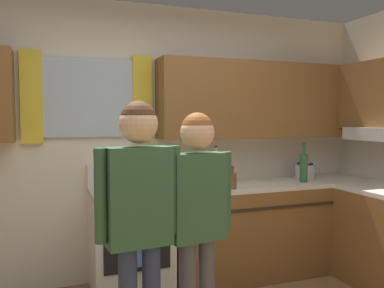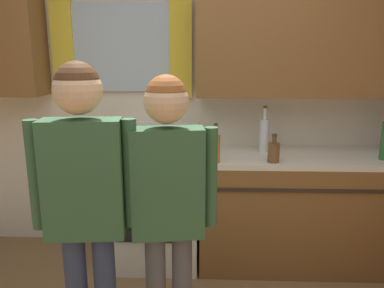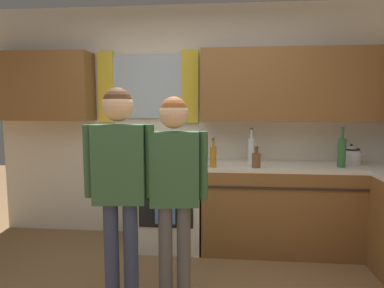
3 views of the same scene
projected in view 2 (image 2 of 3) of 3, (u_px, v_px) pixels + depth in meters
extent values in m
cube|color=silver|center=(187.00, 97.00, 3.20)|extent=(4.60, 0.10, 2.60)
cube|color=silver|center=(122.00, 48.00, 3.05)|extent=(0.78, 0.03, 0.70)
cube|color=yellow|center=(63.00, 48.00, 3.06)|extent=(0.18, 0.04, 0.80)
cube|color=yellow|center=(181.00, 48.00, 3.03)|extent=(0.18, 0.04, 0.80)
cube|color=brown|center=(342.00, 47.00, 2.86)|extent=(2.21, 0.32, 0.75)
cube|color=brown|center=(336.00, 212.00, 3.00)|extent=(2.17, 0.62, 0.86)
cube|color=silver|center=(341.00, 157.00, 2.90)|extent=(2.17, 0.62, 0.04)
cube|color=#2D2319|center=(355.00, 191.00, 2.63)|extent=(2.05, 0.01, 0.02)
cube|color=silver|center=(157.00, 209.00, 3.05)|extent=(0.66, 0.62, 0.86)
cube|color=black|center=(152.00, 220.00, 2.73)|extent=(0.54, 0.01, 0.36)
cylinder|color=#ADADB2|center=(150.00, 193.00, 2.66)|extent=(0.54, 0.02, 0.02)
cube|color=#ADADB2|center=(156.00, 156.00, 2.95)|extent=(0.66, 0.62, 0.04)
cube|color=silver|center=(160.00, 134.00, 3.19)|extent=(0.66, 0.08, 0.20)
cylinder|color=black|center=(132.00, 157.00, 2.82)|extent=(0.17, 0.17, 0.01)
cylinder|color=black|center=(175.00, 157.00, 2.81)|extent=(0.17, 0.17, 0.01)
cylinder|color=black|center=(138.00, 148.00, 3.08)|extent=(0.17, 0.17, 0.01)
cylinder|color=black|center=(178.00, 149.00, 3.07)|extent=(0.17, 0.17, 0.01)
cube|color=#4C72B7|center=(151.00, 217.00, 2.69)|extent=(0.20, 0.02, 0.34)
cylinder|color=silver|center=(264.00, 136.00, 2.95)|extent=(0.07, 0.07, 0.26)
cylinder|color=silver|center=(265.00, 114.00, 2.91)|extent=(0.03, 0.03, 0.09)
cylinder|color=#3F382D|center=(265.00, 107.00, 2.90)|extent=(0.03, 0.03, 0.02)
cylinder|color=brown|center=(274.00, 153.00, 2.68)|extent=(0.08, 0.08, 0.14)
cylinder|color=brown|center=(274.00, 140.00, 2.66)|extent=(0.03, 0.03, 0.05)
cylinder|color=#3F382D|center=(275.00, 135.00, 2.65)|extent=(0.04, 0.04, 0.02)
cylinder|color=#B27223|center=(216.00, 149.00, 2.67)|extent=(0.06, 0.06, 0.20)
cylinder|color=#B27223|center=(216.00, 130.00, 2.63)|extent=(0.02, 0.02, 0.07)
cylinder|color=#3F382D|center=(216.00, 124.00, 2.62)|extent=(0.03, 0.03, 0.02)
cube|color=#335938|center=(84.00, 179.00, 1.75)|extent=(0.38, 0.19, 0.57)
cylinder|color=#335938|center=(131.00, 174.00, 1.76)|extent=(0.07, 0.07, 0.52)
cylinder|color=#335938|center=(35.00, 175.00, 1.73)|extent=(0.07, 0.07, 0.52)
sphere|color=#DBAD84|center=(78.00, 90.00, 1.66)|extent=(0.22, 0.22, 0.22)
sphere|color=#4C2D19|center=(77.00, 84.00, 1.65)|extent=(0.20, 0.20, 0.20)
cube|color=#335938|center=(168.00, 183.00, 1.82)|extent=(0.37, 0.20, 0.54)
cylinder|color=#335938|center=(211.00, 177.00, 1.84)|extent=(0.07, 0.07, 0.50)
cylinder|color=#335938|center=(123.00, 180.00, 1.80)|extent=(0.07, 0.07, 0.50)
sphere|color=#DBAD84|center=(166.00, 101.00, 1.73)|extent=(0.21, 0.21, 0.21)
sphere|color=brown|center=(166.00, 96.00, 1.73)|extent=(0.19, 0.19, 0.19)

